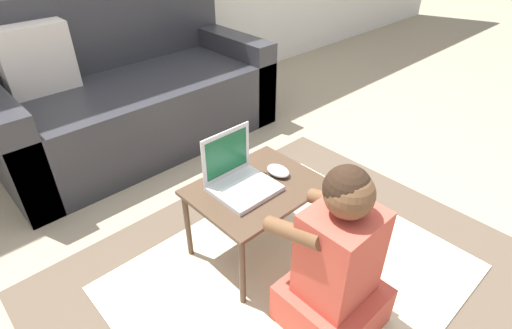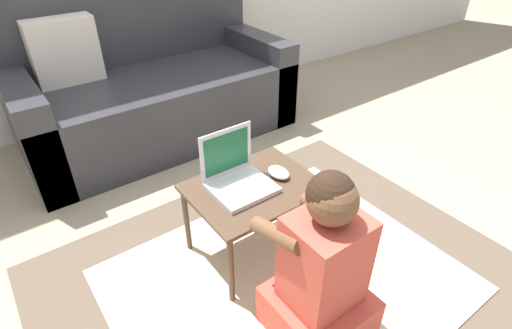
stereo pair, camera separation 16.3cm
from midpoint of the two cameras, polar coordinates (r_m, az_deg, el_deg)
ground_plane at (r=1.87m, az=5.02°, el=-11.16°), size 16.00×16.00×0.00m
area_rug at (r=1.73m, az=7.13°, el=-16.26°), size 1.85×1.51×0.01m
couch at (r=2.65m, az=-12.91°, el=10.35°), size 1.64×0.81×0.90m
laptop_desk at (r=1.63m, az=2.54°, el=-4.43°), size 0.51×0.40×0.35m
laptop at (r=1.58m, az=0.35°, el=-2.15°), size 0.24×0.22×0.23m
computer_mouse at (r=1.66m, az=6.05°, el=-1.22°), size 0.07×0.11×0.03m
person_seated at (r=1.40m, az=12.78°, el=-15.14°), size 0.32×0.39×0.69m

